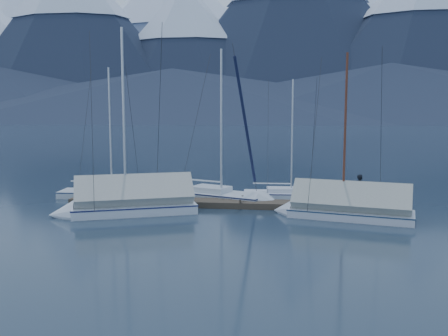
{
  "coord_description": "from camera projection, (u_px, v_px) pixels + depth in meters",
  "views": [
    {
      "loc": [
        3.39,
        -24.35,
        5.32
      ],
      "look_at": [
        0.0,
        2.0,
        2.2
      ],
      "focal_mm": 38.0,
      "sensor_mm": 36.0,
      "label": 1
    }
  ],
  "objects": [
    {
      "name": "sailboat_covered_far",
      "position": [
        123.0,
        204.0,
        24.92
      ],
      "size": [
        7.82,
        4.9,
        10.57
      ],
      "color": "silver",
      "rests_on": "ground"
    },
    {
      "name": "ground",
      "position": [
        219.0,
        214.0,
        25.03
      ],
      "size": [
        1000.0,
        1000.0,
        0.0
      ],
      "primitive_type": "plane",
      "color": "#152230",
      "rests_on": "ground"
    },
    {
      "name": "dock",
      "position": [
        224.0,
        204.0,
        26.99
      ],
      "size": [
        18.0,
        1.5,
        0.54
      ],
      "color": "#382D23",
      "rests_on": "ground"
    },
    {
      "name": "sailboat_open_mid",
      "position": [
        229.0,
        198.0,
        28.57
      ],
      "size": [
        7.76,
        4.75,
        9.94
      ],
      "color": "silver",
      "rests_on": "ground"
    },
    {
      "name": "person",
      "position": [
        360.0,
        189.0,
        25.74
      ],
      "size": [
        0.48,
        0.65,
        1.64
      ],
      "primitive_type": "imported",
      "rotation": [
        0.0,
        0.0,
        1.42
      ],
      "color": "black",
      "rests_on": "dock"
    },
    {
      "name": "sailboat_open_right",
      "position": [
        298.0,
        196.0,
        29.53
      ],
      "size": [
        6.17,
        2.62,
        8.07
      ],
      "color": "silver",
      "rests_on": "ground"
    },
    {
      "name": "sailboat_open_left",
      "position": [
        119.0,
        195.0,
        29.9
      ],
      "size": [
        6.83,
        2.88,
        8.87
      ],
      "color": "silver",
      "rests_on": "ground"
    },
    {
      "name": "mooring_posts",
      "position": [
        215.0,
        200.0,
        27.03
      ],
      "size": [
        15.12,
        1.52,
        0.35
      ],
      "color": "#382D23",
      "rests_on": "ground"
    },
    {
      "name": "sailboat_covered_near",
      "position": [
        340.0,
        209.0,
        24.09
      ],
      "size": [
        7.35,
        3.76,
        9.16
      ],
      "color": "silver",
      "rests_on": "ground"
    },
    {
      "name": "mountain_range",
      "position": [
        287.0,
        46.0,
        382.6
      ],
      "size": [
        877.0,
        584.0,
        150.5
      ],
      "color": "#475675",
      "rests_on": "ground"
    }
  ]
}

